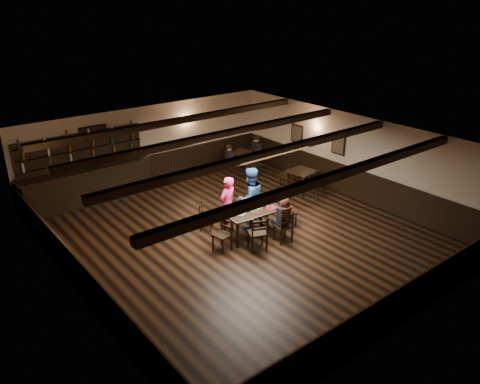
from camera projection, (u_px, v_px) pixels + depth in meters
ground at (240, 235)px, 12.85m from camera, size 10.00×10.00×0.00m
room_shell at (239, 175)px, 12.20m from camera, size 9.02×10.02×2.71m
dining_table at (253, 213)px, 12.55m from camera, size 1.63×0.91×0.75m
chair_near_left at (259, 231)px, 11.83m from camera, size 0.58×0.57×0.97m
chair_near_right at (285, 225)px, 12.26m from camera, size 0.48×0.46×0.89m
chair_end_left at (224, 231)px, 11.95m from camera, size 0.46×0.47×0.87m
chair_end_right at (286, 210)px, 13.18m from camera, size 0.49×0.50×0.83m
chair_far_pushed at (204, 214)px, 12.99m from camera, size 0.51×0.51×0.79m
woman_pink at (227, 205)px, 12.73m from camera, size 0.66×0.51×1.62m
man_blue at (250, 198)px, 12.95m from camera, size 0.88×0.70×1.77m
seated_person at (284, 213)px, 12.19m from camera, size 0.35×0.52×0.85m
cake at (240, 212)px, 12.33m from camera, size 0.29×0.29×0.09m
plate_stack_a at (254, 209)px, 12.41m from camera, size 0.19×0.19×0.18m
plate_stack_b at (260, 205)px, 12.64m from camera, size 0.16×0.16×0.19m
tea_light at (252, 208)px, 12.59m from camera, size 0.04×0.04×0.06m
salt_shaker at (268, 207)px, 12.63m from camera, size 0.03×0.03×0.08m
pepper_shaker at (270, 206)px, 12.64m from camera, size 0.04×0.04×0.10m
drink_glass at (261, 205)px, 12.70m from camera, size 0.06×0.06×0.10m
menu_red at (272, 207)px, 12.70m from camera, size 0.34×0.27×0.00m
menu_blue at (268, 203)px, 12.94m from camera, size 0.35×0.30×0.00m
bar_counter at (87, 180)px, 14.62m from camera, size 4.17×0.70×2.20m
back_table_a at (302, 174)px, 15.39m from camera, size 0.90×0.90×0.75m
back_table_b at (242, 155)px, 17.20m from camera, size 1.08×1.08×0.75m
bg_patron_left at (229, 154)px, 16.67m from camera, size 0.31×0.40×0.72m
bg_patron_right at (256, 146)px, 17.43m from camera, size 0.32×0.44×0.81m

